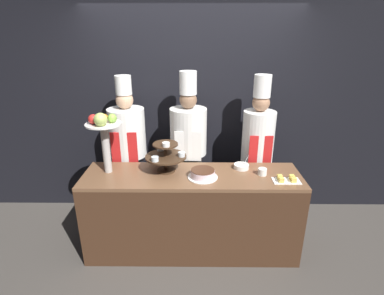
# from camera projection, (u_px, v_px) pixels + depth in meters

# --- Properties ---
(ground_plane) EXTENTS (14.00, 14.00, 0.00)m
(ground_plane) POSITION_uv_depth(u_px,v_px,m) (192.00, 267.00, 3.01)
(ground_plane) COLOR #47423D
(wall_back) EXTENTS (10.00, 0.06, 2.80)m
(wall_back) POSITION_uv_depth(u_px,v_px,m) (193.00, 103.00, 3.64)
(wall_back) COLOR black
(wall_back) RESTS_ON ground_plane
(buffet_counter) EXTENTS (2.17, 0.59, 0.89)m
(buffet_counter) POSITION_uv_depth(u_px,v_px,m) (192.00, 213.00, 3.13)
(buffet_counter) COLOR #422819
(buffet_counter) RESTS_ON ground_plane
(tiered_stand) EXTENTS (0.41, 0.41, 0.34)m
(tiered_stand) POSITION_uv_depth(u_px,v_px,m) (166.00, 155.00, 2.98)
(tiered_stand) COLOR #3D2819
(tiered_stand) RESTS_ON buffet_counter
(fruit_pedestal) EXTENTS (0.35, 0.35, 0.63)m
(fruit_pedestal) POSITION_uv_depth(u_px,v_px,m) (103.00, 131.00, 2.86)
(fruit_pedestal) COLOR #B2ADA8
(fruit_pedestal) RESTS_ON buffet_counter
(cake_round) EXTENTS (0.29, 0.29, 0.08)m
(cake_round) POSITION_uv_depth(u_px,v_px,m) (203.00, 174.00, 2.90)
(cake_round) COLOR white
(cake_round) RESTS_ON buffet_counter
(cup_white) EXTENTS (0.09, 0.09, 0.07)m
(cup_white) POSITION_uv_depth(u_px,v_px,m) (262.00, 172.00, 2.95)
(cup_white) COLOR white
(cup_white) RESTS_ON buffet_counter
(cake_square_tray) EXTENTS (0.26, 0.15, 0.05)m
(cake_square_tray) POSITION_uv_depth(u_px,v_px,m) (287.00, 179.00, 2.83)
(cake_square_tray) COLOR white
(cake_square_tray) RESTS_ON buffet_counter
(serving_bowl_far) EXTENTS (0.16, 0.16, 0.15)m
(serving_bowl_far) POSITION_uv_depth(u_px,v_px,m) (241.00, 166.00, 3.09)
(serving_bowl_far) COLOR white
(serving_bowl_far) RESTS_ON buffet_counter
(chef_left) EXTENTS (0.41, 0.41, 1.78)m
(chef_left) POSITION_uv_depth(u_px,v_px,m) (128.00, 147.00, 3.44)
(chef_left) COLOR black
(chef_left) RESTS_ON ground_plane
(chef_center_left) EXTENTS (0.41, 0.41, 1.83)m
(chef_center_left) POSITION_uv_depth(u_px,v_px,m) (188.00, 146.00, 3.43)
(chef_center_left) COLOR #38332D
(chef_center_left) RESTS_ON ground_plane
(chef_center_right) EXTENTS (0.36, 0.36, 1.79)m
(chef_center_right) POSITION_uv_depth(u_px,v_px,m) (257.00, 147.00, 3.43)
(chef_center_right) COLOR #28282D
(chef_center_right) RESTS_ON ground_plane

